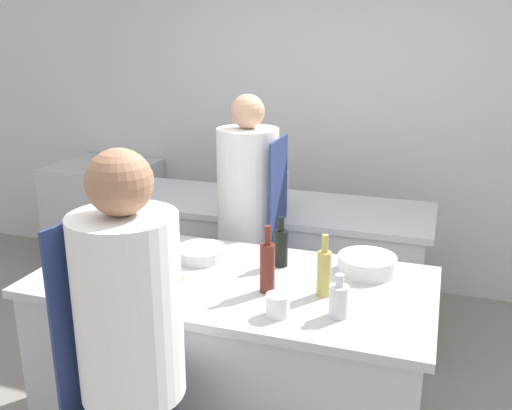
# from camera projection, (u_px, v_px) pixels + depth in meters

# --- Properties ---
(wall_back) EXTENTS (8.00, 0.06, 2.80)m
(wall_back) POSITION_uv_depth(u_px,v_px,m) (329.00, 109.00, 4.41)
(wall_back) COLOR silver
(wall_back) RESTS_ON ground_plane
(prep_counter) EXTENTS (1.83, 0.88, 0.90)m
(prep_counter) POSITION_uv_depth(u_px,v_px,m) (233.00, 362.00, 2.76)
(prep_counter) COLOR #B7BABC
(prep_counter) RESTS_ON ground_plane
(pass_counter) EXTENTS (2.18, 0.73, 0.90)m
(pass_counter) POSITION_uv_depth(u_px,v_px,m) (264.00, 265.00, 3.90)
(pass_counter) COLOR #B7BABC
(pass_counter) RESTS_ON ground_plane
(oven_range) EXTENTS (0.79, 0.70, 0.92)m
(oven_range) POSITION_uv_depth(u_px,v_px,m) (106.00, 217.00, 4.87)
(oven_range) COLOR #B7BABC
(oven_range) RESTS_ON ground_plane
(chef_at_prep_near) EXTENTS (0.40, 0.39, 1.64)m
(chef_at_prep_near) POSITION_uv_depth(u_px,v_px,m) (133.00, 375.00, 2.03)
(chef_at_prep_near) COLOR black
(chef_at_prep_near) RESTS_ON ground_plane
(chef_at_stove) EXTENTS (0.37, 0.36, 1.65)m
(chef_at_stove) POSITION_uv_depth(u_px,v_px,m) (249.00, 233.00, 3.41)
(chef_at_stove) COLOR black
(chef_at_stove) RESTS_ON ground_plane
(bottle_olive_oil) EXTENTS (0.06, 0.06, 0.28)m
(bottle_olive_oil) POSITION_uv_depth(u_px,v_px,m) (324.00, 272.00, 2.43)
(bottle_olive_oil) COLOR #B2A84C
(bottle_olive_oil) RESTS_ON prep_counter
(bottle_vinegar) EXTENTS (0.08, 0.08, 0.18)m
(bottle_vinegar) POSITION_uv_depth(u_px,v_px,m) (339.00, 300.00, 2.26)
(bottle_vinegar) COLOR silver
(bottle_vinegar) RESTS_ON prep_counter
(bottle_wine) EXTENTS (0.07, 0.07, 0.25)m
(bottle_wine) POSITION_uv_depth(u_px,v_px,m) (281.00, 247.00, 2.74)
(bottle_wine) COLOR black
(bottle_wine) RESTS_ON prep_counter
(bottle_cooking_oil) EXTENTS (0.07, 0.07, 0.30)m
(bottle_cooking_oil) POSITION_uv_depth(u_px,v_px,m) (267.00, 266.00, 2.46)
(bottle_cooking_oil) COLOR #5B2319
(bottle_cooking_oil) RESTS_ON prep_counter
(bottle_sauce) EXTENTS (0.07, 0.07, 0.20)m
(bottle_sauce) POSITION_uv_depth(u_px,v_px,m) (93.00, 247.00, 2.78)
(bottle_sauce) COLOR #19471E
(bottle_sauce) RESTS_ON prep_counter
(bowl_mixing_large) EXTENTS (0.27, 0.27, 0.08)m
(bowl_mixing_large) POSITION_uv_depth(u_px,v_px,m) (367.00, 264.00, 2.68)
(bowl_mixing_large) COLOR white
(bowl_mixing_large) RESTS_ON prep_counter
(bowl_prep_small) EXTENTS (0.25, 0.25, 0.06)m
(bowl_prep_small) POSITION_uv_depth(u_px,v_px,m) (201.00, 253.00, 2.84)
(bowl_prep_small) COLOR white
(bowl_prep_small) RESTS_ON prep_counter
(cup) EXTENTS (0.10, 0.10, 0.09)m
(cup) POSITION_uv_depth(u_px,v_px,m) (278.00, 305.00, 2.27)
(cup) COLOR white
(cup) RESTS_ON prep_counter
(cutting_board) EXTENTS (0.31, 0.19, 0.01)m
(cutting_board) POSITION_uv_depth(u_px,v_px,m) (144.00, 283.00, 2.56)
(cutting_board) COLOR tan
(cutting_board) RESTS_ON prep_counter
(stockpot) EXTENTS (0.24, 0.24, 0.24)m
(stockpot) POSITION_uv_depth(u_px,v_px,m) (269.00, 190.00, 3.62)
(stockpot) COLOR #B7BABC
(stockpot) RESTS_ON pass_counter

